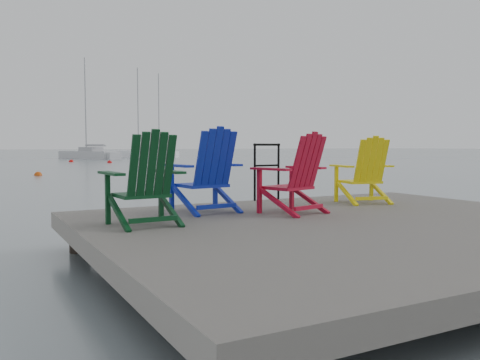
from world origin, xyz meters
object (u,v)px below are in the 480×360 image
chair_green (145,179)px  sailboat_mid (159,154)px  buoy_d (71,162)px  handrail (267,166)px  buoy_a (220,170)px  chair_red (295,174)px  sailboat_far (142,154)px  buoy_b (38,175)px  buoy_c (110,163)px  sailboat_near (89,155)px  chair_blue (207,171)px  chair_yellow (365,171)px

chair_green → sailboat_mid: sailboat_mid is taller
sailboat_mid → buoy_d: sailboat_mid is taller
handrail → buoy_a: 20.84m
buoy_d → sailboat_mid: bearing=52.1°
chair_red → sailboat_far: (14.33, 52.64, -0.65)m
buoy_b → buoy_c: size_ratio=0.92×
sailboat_near → buoy_d: bearing=-133.6°
handrail → chair_green: 3.00m
chair_blue → sailboat_mid: (18.98, 56.52, -0.68)m
buoy_a → buoy_c: size_ratio=0.88×
chair_blue → buoy_a: chair_blue is taller
handrail → chair_yellow: size_ratio=0.93×
sailboat_mid → buoy_a: size_ratio=31.96×
sailboat_mid → chair_blue: bearing=-90.7°
handrail → buoy_a: (8.45, 19.03, -1.04)m
chair_blue → chair_red: size_ratio=1.06×
handrail → sailboat_near: sailboat_near is taller
buoy_b → buoy_c: bearing=65.7°
buoy_b → buoy_c: (7.16, 15.85, 0.00)m
sailboat_near → buoy_d: size_ratio=26.90×
sailboat_mid → sailboat_far: sailboat_mid is taller
chair_green → buoy_c: size_ratio=2.56×
chair_blue → chair_red: bearing=-39.3°
buoy_a → buoy_d: buoy_d is taller
chair_green → sailboat_near: (9.48, 49.10, -0.65)m
sailboat_near → buoy_a: size_ratio=31.73×
chair_yellow → sailboat_near: sailboat_near is taller
handrail → sailboat_mid: size_ratio=0.08×
handrail → sailboat_far: size_ratio=0.08×
sailboat_mid → buoy_b: 42.09m
chair_green → sailboat_mid: size_ratio=0.09×
sailboat_far → sailboat_mid: bearing=-0.2°
buoy_d → chair_red: bearing=-95.8°
chair_yellow → sailboat_mid: bearing=86.2°
chair_blue → sailboat_far: sailboat_far is taller
sailboat_near → buoy_b: 30.66m
chair_green → sailboat_mid: 60.62m
chair_blue → buoy_d: bearing=76.8°
sailboat_near → buoy_c: bearing=-119.1°
chair_green → buoy_a: chair_green is taller
chair_green → buoy_b: chair_green is taller
buoy_a → chair_blue: bearing=-116.4°
chair_yellow → chair_green: bearing=-158.8°
chair_yellow → buoy_b: bearing=109.7°
sailboat_near → sailboat_far: 7.73m
buoy_b → chair_red: bearing=-87.5°
chair_red → buoy_d: chair_red is taller
chair_yellow → buoy_c: bearing=94.7°
sailboat_far → buoy_c: 19.04m
chair_yellow → sailboat_mid: 59.01m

